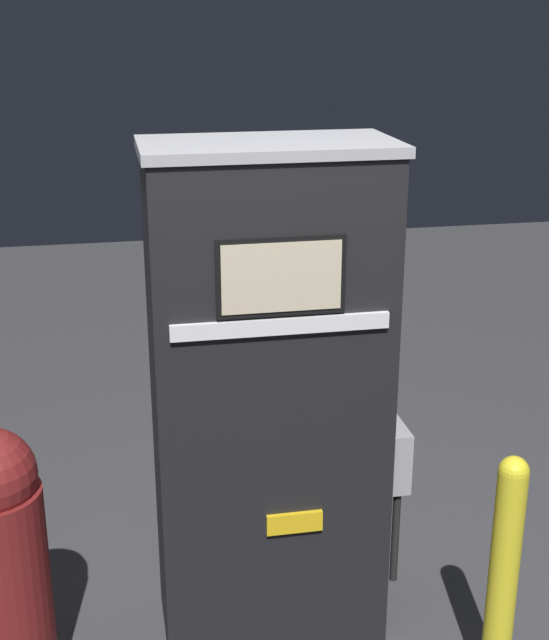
{
  "coord_description": "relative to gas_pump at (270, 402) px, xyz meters",
  "views": [
    {
      "loc": [
        -0.59,
        -2.93,
        2.52
      ],
      "look_at": [
        0.0,
        0.12,
        1.42
      ],
      "focal_mm": 50.0,
      "sensor_mm": 36.0,
      "label": 1
    }
  ],
  "objects": [
    {
      "name": "safety_bollard",
      "position": [
        0.79,
        -0.56,
        -0.51
      ],
      "size": [
        0.11,
        0.11,
        1.0
      ],
      "color": "yellow",
      "rests_on": "ground_plane"
    },
    {
      "name": "gas_pump",
      "position": [
        0.0,
        0.0,
        0.0
      ],
      "size": [
        1.01,
        0.51,
        2.06
      ],
      "color": "black",
      "rests_on": "ground_plane"
    }
  ]
}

